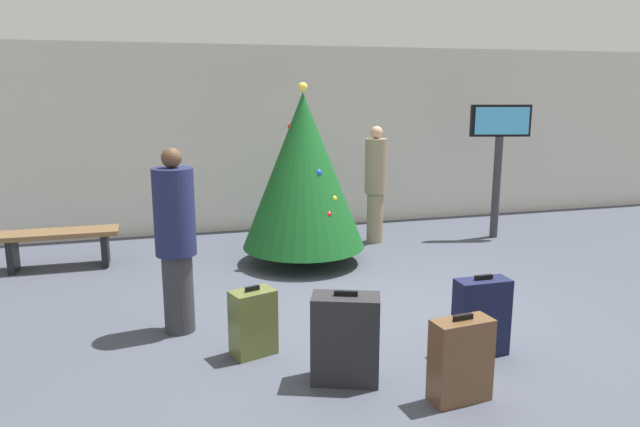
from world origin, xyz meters
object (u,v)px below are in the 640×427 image
at_px(waiting_bench, 59,240).
at_px(suitcase_3, 253,322).
at_px(suitcase_0, 461,360).
at_px(suitcase_1, 345,339).
at_px(flight_info_kiosk, 499,146).
at_px(holiday_tree, 303,171).
at_px(traveller_1, 376,182).
at_px(suitcase_2, 481,317).
at_px(traveller_0, 176,238).

height_order(waiting_bench, suitcase_3, suitcase_3).
relative_size(suitcase_0, suitcase_1, 0.90).
relative_size(flight_info_kiosk, suitcase_3, 3.29).
xyz_separation_m(holiday_tree, suitcase_0, (0.24, -3.68, -0.90)).
height_order(traveller_1, suitcase_3, traveller_1).
bearing_deg(suitcase_2, suitcase_3, 164.25).
bearing_deg(waiting_bench, holiday_tree, -11.45).
distance_m(suitcase_2, suitcase_3, 1.94).
bearing_deg(suitcase_0, holiday_tree, 93.67).
bearing_deg(waiting_bench, flight_info_kiosk, -0.96).
relative_size(traveller_0, suitcase_1, 2.34).
relative_size(flight_info_kiosk, traveller_1, 1.17).
bearing_deg(holiday_tree, traveller_1, 30.04).
bearing_deg(suitcase_1, flight_info_kiosk, 45.57).
height_order(traveller_0, traveller_1, traveller_0).
bearing_deg(suitcase_2, suitcase_1, -173.65).
bearing_deg(suitcase_1, suitcase_3, 132.26).
xyz_separation_m(traveller_0, suitcase_2, (2.45, -1.21, -0.57)).
height_order(holiday_tree, suitcase_1, holiday_tree).
distance_m(holiday_tree, suitcase_0, 3.79).
relative_size(waiting_bench, suitcase_2, 2.05).
bearing_deg(traveller_1, holiday_tree, -149.96).
distance_m(flight_info_kiosk, traveller_1, 1.94).
bearing_deg(waiting_bench, suitcase_3, -58.07).
distance_m(traveller_0, suitcase_2, 2.79).
bearing_deg(waiting_bench, suitcase_2, -43.75).
distance_m(flight_info_kiosk, traveller_0, 5.37).
bearing_deg(traveller_1, suitcase_1, -114.09).
bearing_deg(suitcase_3, flight_info_kiosk, 35.59).
bearing_deg(traveller_1, suitcase_3, -125.97).
bearing_deg(suitcase_3, waiting_bench, 121.93).
height_order(traveller_1, suitcase_0, traveller_1).
bearing_deg(suitcase_0, suitcase_2, 49.40).
bearing_deg(suitcase_3, traveller_0, 130.72).
bearing_deg(suitcase_3, traveller_1, 54.03).
distance_m(flight_info_kiosk, suitcase_0, 5.21).
relative_size(holiday_tree, flight_info_kiosk, 1.15).
bearing_deg(traveller_1, waiting_bench, -178.38).
relative_size(suitcase_0, suitcase_3, 1.09).
xyz_separation_m(holiday_tree, waiting_bench, (-3.03, 0.61, -0.85)).
relative_size(holiday_tree, suitcase_2, 3.27).
xyz_separation_m(suitcase_1, suitcase_3, (-0.61, 0.67, -0.06)).
bearing_deg(holiday_tree, waiting_bench, 168.55).
distance_m(flight_info_kiosk, waiting_bench, 6.26).
xyz_separation_m(traveller_1, suitcase_2, (-0.49, -3.77, -0.57)).
bearing_deg(traveller_0, suitcase_0, -44.10).
xyz_separation_m(traveller_0, suitcase_0, (1.90, -1.84, -0.59)).
relative_size(waiting_bench, traveller_0, 0.84).
height_order(holiday_tree, suitcase_0, holiday_tree).
bearing_deg(suitcase_2, waiting_bench, 136.25).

